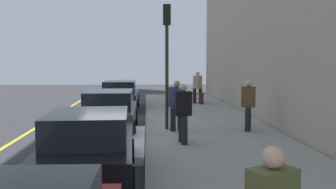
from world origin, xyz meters
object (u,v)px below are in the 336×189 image
object	(u,v)px
pedestrian_tan_coat	(198,86)
pedestrian_black_coat	(183,112)
parked_car_charcoal	(110,112)
pedestrian_brown_coat	(248,104)
parked_car_black	(89,147)
traffic_light_pole	(167,46)
pedestrian_navy_coat	(177,104)
rolling_suitcase	(201,98)
parked_car_navy	(120,95)

from	to	relation	value
pedestrian_tan_coat	pedestrian_black_coat	bearing A→B (deg)	170.31
parked_car_charcoal	pedestrian_black_coat	world-z (taller)	pedestrian_black_coat
pedestrian_brown_coat	pedestrian_tan_coat	bearing A→B (deg)	3.96
parked_car_black	traffic_light_pole	xyz separation A→B (m)	(5.51, -1.93, 2.34)
pedestrian_brown_coat	pedestrian_black_coat	xyz separation A→B (m)	(-1.97, 2.45, 0.00)
pedestrian_navy_coat	pedestrian_brown_coat	size ratio (longest dim) A/B	0.99
pedestrian_black_coat	rolling_suitcase	size ratio (longest dim) A/B	1.76
pedestrian_brown_coat	rolling_suitcase	xyz separation A→B (m)	(8.33, 0.46, -0.61)
parked_car_black	pedestrian_tan_coat	world-z (taller)	pedestrian_tan_coat
parked_car_charcoal	traffic_light_pole	distance (m)	3.10
pedestrian_navy_coat	traffic_light_pole	world-z (taller)	traffic_light_pole
pedestrian_black_coat	rolling_suitcase	xyz separation A→B (m)	(10.30, -1.99, -0.61)
parked_car_charcoal	pedestrian_navy_coat	distance (m)	2.44
parked_car_black	pedestrian_navy_coat	bearing A→B (deg)	-23.42
parked_car_black	parked_car_navy	size ratio (longest dim) A/B	0.93
parked_car_navy	parked_car_black	bearing A→B (deg)	-179.24
pedestrian_black_coat	rolling_suitcase	world-z (taller)	pedestrian_black_coat
parked_car_navy	traffic_light_pole	bearing A→B (deg)	-163.26
pedestrian_tan_coat	rolling_suitcase	distance (m)	0.81
parked_car_charcoal	pedestrian_navy_coat	world-z (taller)	pedestrian_navy_coat
pedestrian_navy_coat	rolling_suitcase	size ratio (longest dim) A/B	1.74
pedestrian_brown_coat	rolling_suitcase	distance (m)	8.37
pedestrian_black_coat	traffic_light_pole	distance (m)	3.14
parked_car_navy	traffic_light_pole	size ratio (longest dim) A/B	1.04
parked_car_charcoal	pedestrian_navy_coat	size ratio (longest dim) A/B	2.49
traffic_light_pole	rolling_suitcase	size ratio (longest dim) A/B	4.35
parked_car_navy	rolling_suitcase	world-z (taller)	parked_car_navy
parked_car_navy	pedestrian_tan_coat	distance (m)	4.52
parked_car_black	traffic_light_pole	size ratio (longest dim) A/B	0.97
traffic_light_pole	parked_car_charcoal	bearing A→B (deg)	82.68
rolling_suitcase	parked_car_charcoal	bearing A→B (deg)	150.28
parked_car_black	parked_car_navy	distance (m)	12.46
parked_car_black	pedestrian_navy_coat	xyz separation A→B (m)	(5.20, -2.25, 0.32)
parked_car_black	rolling_suitcase	bearing A→B (deg)	-17.64
parked_car_navy	pedestrian_black_coat	world-z (taller)	pedestrian_black_coat
pedestrian_black_coat	traffic_light_pole	world-z (taller)	traffic_light_pole
parked_car_black	pedestrian_tan_coat	size ratio (longest dim) A/B	2.35
parked_car_charcoal	pedestrian_black_coat	distance (m)	3.58
rolling_suitcase	parked_car_black	bearing A→B (deg)	162.36
parked_car_navy	pedestrian_navy_coat	world-z (taller)	pedestrian_navy_coat
parked_car_navy	pedestrian_navy_coat	size ratio (longest dim) A/B	2.61
parked_car_black	parked_car_charcoal	size ratio (longest dim) A/B	0.98
parked_car_charcoal	parked_car_navy	xyz separation A→B (m)	(6.70, 0.07, 0.00)
pedestrian_navy_coat	parked_car_charcoal	bearing A→B (deg)	76.31
pedestrian_black_coat	rolling_suitcase	bearing A→B (deg)	-10.93
pedestrian_navy_coat	pedestrian_brown_coat	xyz separation A→B (m)	(-0.12, -2.48, 0.01)
parked_car_black	traffic_light_pole	distance (m)	6.28
parked_car_charcoal	pedestrian_black_coat	bearing A→B (deg)	-138.23
parked_car_charcoal	pedestrian_navy_coat	xyz separation A→B (m)	(-0.57, -2.35, 0.32)
rolling_suitcase	pedestrian_black_coat	bearing A→B (deg)	169.07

